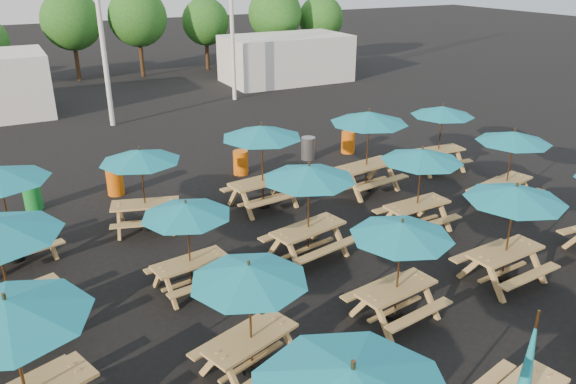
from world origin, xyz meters
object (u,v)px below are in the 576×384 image
picnic_unit_11 (262,136)px  waste_bin_1 (115,182)px  picnic_unit_15 (369,122)px  picnic_unit_8 (524,384)px  waste_bin_0 (33,196)px  waste_bin_2 (241,163)px  picnic_unit_13 (515,199)px  picnic_unit_6 (186,214)px  picnic_unit_19 (442,114)px  picnic_unit_7 (140,160)px  waste_bin_4 (348,142)px  picnic_unit_5 (249,279)px  picnic_unit_9 (401,235)px  waste_bin_3 (308,148)px  picnic_unit_14 (422,160)px  picnic_unit_1 (9,318)px  picnic_unit_10 (309,178)px  picnic_unit_18 (513,141)px

picnic_unit_11 → waste_bin_1: bearing=133.8°
picnic_unit_15 → picnic_unit_8: bearing=-119.1°
waste_bin_0 → waste_bin_2: bearing=-0.9°
picnic_unit_13 → picnic_unit_15: size_ratio=0.87×
picnic_unit_6 → picnic_unit_8: picnic_unit_8 is taller
picnic_unit_6 → waste_bin_1: picnic_unit_6 is taller
picnic_unit_6 → picnic_unit_19: (9.75, 3.28, 0.15)m
picnic_unit_8 → picnic_unit_11: bearing=75.8°
picnic_unit_11 → waste_bin_0: picnic_unit_11 is taller
waste_bin_1 → waste_bin_2: (4.06, -0.14, 0.00)m
picnic_unit_7 → waste_bin_4: 8.82m
picnic_unit_5 → picnic_unit_9: bearing=-16.0°
picnic_unit_6 → waste_bin_3: bearing=35.9°
picnic_unit_6 → waste_bin_2: bearing=49.9°
picnic_unit_9 → picnic_unit_11: (-0.01, 6.14, 0.27)m
picnic_unit_5 → picnic_unit_14: size_ratio=1.11×
picnic_unit_1 → waste_bin_4: bearing=19.0°
picnic_unit_10 → waste_bin_4: picnic_unit_10 is taller
waste_bin_3 → waste_bin_4: bearing=-1.7°
picnic_unit_8 → picnic_unit_19: 11.56m
waste_bin_2 → waste_bin_4: size_ratio=1.00×
picnic_unit_8 → waste_bin_1: picnic_unit_8 is taller
picnic_unit_1 → picnic_unit_9: (6.64, -0.06, -0.27)m
picnic_unit_5 → waste_bin_2: (3.65, 9.02, -1.45)m
picnic_unit_19 → waste_bin_4: (-1.65, 2.96, -1.53)m
picnic_unit_14 → waste_bin_0: 10.81m
picnic_unit_9 → waste_bin_0: (-5.88, 8.99, -1.45)m
picnic_unit_6 → waste_bin_3: picnic_unit_6 is taller
picnic_unit_14 → waste_bin_3: picnic_unit_14 is taller
picnic_unit_1 → picnic_unit_8: 7.34m
picnic_unit_5 → picnic_unit_19: bearing=14.8°
picnic_unit_8 → picnic_unit_13: picnic_unit_13 is taller
picnic_unit_10 → picnic_unit_13: bearing=-53.8°
picnic_unit_1 → waste_bin_3: size_ratio=3.61×
picnic_unit_8 → picnic_unit_13: 4.64m
picnic_unit_5 → picnic_unit_18: (9.45, 3.16, 0.08)m
picnic_unit_13 → waste_bin_3: size_ratio=2.86×
picnic_unit_18 → waste_bin_1: picnic_unit_18 is taller
picnic_unit_15 → picnic_unit_18: bearing=-51.2°
picnic_unit_1 → picnic_unit_6: picnic_unit_1 is taller
picnic_unit_7 → waste_bin_4: (8.20, 2.87, -1.52)m
picnic_unit_5 → waste_bin_4: (8.03, 9.26, -1.45)m
picnic_unit_5 → picnic_unit_18: bearing=0.2°
picnic_unit_6 → picnic_unit_18: (9.52, 0.14, 0.16)m
picnic_unit_13 → waste_bin_4: picnic_unit_13 is taller
picnic_unit_13 → picnic_unit_18: size_ratio=0.92×
picnic_unit_19 → waste_bin_4: bearing=123.6°
waste_bin_2 → picnic_unit_13: bearing=-74.3°
picnic_unit_1 → picnic_unit_10: 6.98m
picnic_unit_11 → waste_bin_3: bearing=36.3°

